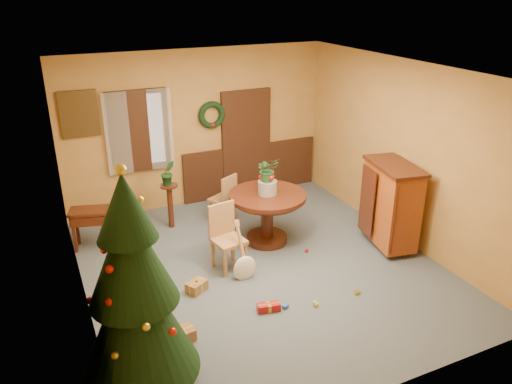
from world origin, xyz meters
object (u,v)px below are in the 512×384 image
dining_table (267,209)px  writing_desk (95,219)px  chair_near (226,234)px  christmas_tree (134,291)px  sideboard (391,203)px

dining_table → writing_desk: (-2.56, 1.00, -0.10)m
chair_near → christmas_tree: size_ratio=0.40×
dining_table → writing_desk: 2.75m
dining_table → writing_desk: bearing=158.7°
writing_desk → chair_near: bearing=-40.6°
dining_table → christmas_tree: size_ratio=0.50×
writing_desk → dining_table: bearing=-21.3°
writing_desk → sideboard: sideboard is taller
chair_near → sideboard: (2.61, -0.49, 0.21)m
christmas_tree → sideboard: bearing=17.8°
chair_near → writing_desk: (-1.67, 1.43, -0.03)m
chair_near → writing_desk: chair_near is taller
christmas_tree → sideboard: christmas_tree is taller
christmas_tree → writing_desk: christmas_tree is taller
chair_near → writing_desk: 2.20m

